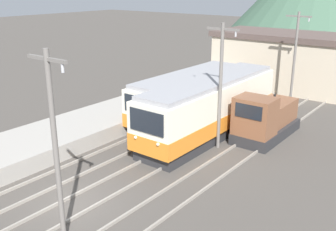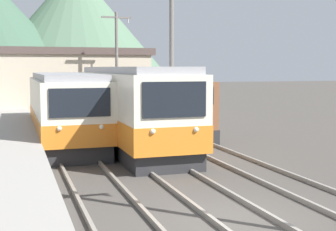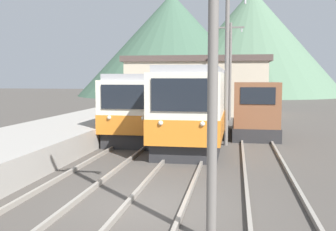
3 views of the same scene
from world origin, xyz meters
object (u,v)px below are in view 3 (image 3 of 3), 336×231
at_px(shunting_locomotive, 255,115).
at_px(catenary_mast_mid, 227,62).
at_px(catenary_mast_near, 214,37).
at_px(commuter_train_center, 198,107).
at_px(catenary_mast_far, 230,68).
at_px(commuter_train_left, 152,106).

xyz_separation_m(shunting_locomotive, catenary_mast_mid, (-1.49, -3.18, 2.78)).
bearing_deg(catenary_mast_near, shunting_locomotive, 84.13).
bearing_deg(shunting_locomotive, commuter_train_center, -150.64).
bearing_deg(catenary_mast_near, catenary_mast_far, 90.00).
relative_size(shunting_locomotive, catenary_mast_far, 0.75).
height_order(catenary_mast_near, catenary_mast_far, same).
xyz_separation_m(commuter_train_center, catenary_mast_near, (1.51, -12.84, 2.26)).
xyz_separation_m(commuter_train_left, shunting_locomotive, (5.80, 0.07, -0.39)).
distance_m(catenary_mast_mid, catenary_mast_far, 11.35).
xyz_separation_m(catenary_mast_mid, catenary_mast_far, (0.00, 11.35, 0.00)).
xyz_separation_m(commuter_train_center, shunting_locomotive, (3.00, 1.69, -0.51)).
relative_size(commuter_train_center, shunting_locomotive, 2.27).
distance_m(commuter_train_center, shunting_locomotive, 3.48).
distance_m(commuter_train_left, catenary_mast_far, 9.60).
bearing_deg(shunting_locomotive, catenary_mast_mid, -115.16).
height_order(commuter_train_left, commuter_train_center, commuter_train_center).
height_order(commuter_train_left, catenary_mast_near, catenary_mast_near).
bearing_deg(commuter_train_center, commuter_train_left, 149.92).
height_order(commuter_train_center, catenary_mast_far, catenary_mast_far).
distance_m(commuter_train_left, catenary_mast_near, 15.28).
xyz_separation_m(commuter_train_left, catenary_mast_far, (4.31, 8.24, 2.39)).
height_order(shunting_locomotive, catenary_mast_mid, catenary_mast_mid).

